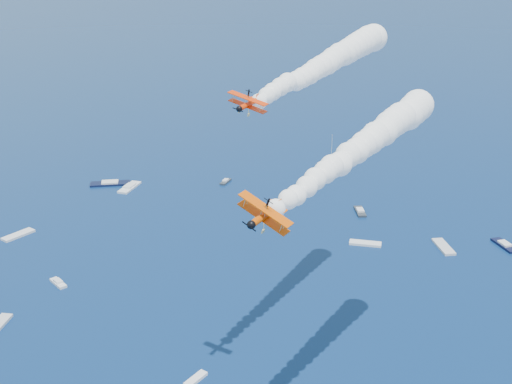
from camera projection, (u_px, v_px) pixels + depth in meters
biplane_lead at (248, 104)px, 107.91m from camera, size 8.67×9.72×6.05m
biplane_trail at (265, 215)px, 89.20m from camera, size 10.04×11.50×8.19m
smoke_trail_lead at (324, 64)px, 129.15m from camera, size 57.48×43.39×10.35m
smoke_trail_trail at (359, 149)px, 109.62m from camera, size 57.27×38.97×10.35m
spectator_boats at (84, 252)px, 190.49m from camera, size 228.44×178.96×0.70m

